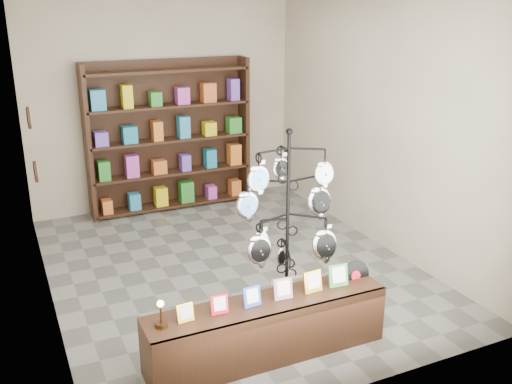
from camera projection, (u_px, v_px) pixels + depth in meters
ground at (230, 266)px, 6.75m from camera, size 5.00×5.00×0.00m
room_envelope at (228, 111)px, 6.16m from camera, size 5.00×5.00×5.00m
display_tree at (288, 214)px, 5.26m from camera, size 1.00×0.96×1.92m
front_shelf at (267, 329)px, 4.97m from camera, size 2.16×0.45×0.76m
back_shelving at (170, 141)px, 8.40m from camera, size 2.42×0.36×2.20m
wall_clocks at (32, 145)px, 6.18m from camera, size 0.03×0.24×0.84m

